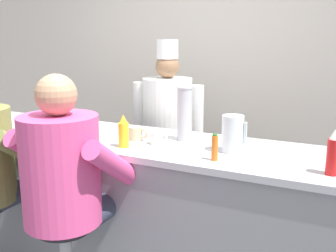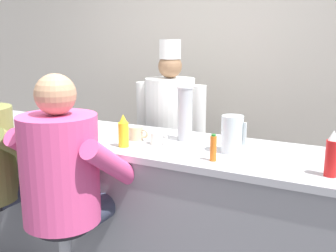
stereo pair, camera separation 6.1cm
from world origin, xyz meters
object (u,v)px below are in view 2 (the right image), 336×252
at_px(water_pitcher_clear, 232,134).
at_px(breakfast_plate, 47,128).
at_px(cup_stack_steel, 185,114).
at_px(ketchup_bottle_red, 332,155).
at_px(hot_sauce_bottle_orange, 213,148).
at_px(cook_in_whites_near, 170,129).
at_px(coffee_mug_white, 157,138).
at_px(mustard_bottle_yellow, 123,132).
at_px(coffee_mug_tan, 137,133).
at_px(diner_seated_pink, 65,173).

bearing_deg(water_pitcher_clear, breakfast_plate, -176.94).
distance_m(breakfast_plate, cup_stack_steel, 1.06).
relative_size(ketchup_bottle_red, breakfast_plate, 1.02).
relative_size(ketchup_bottle_red, hot_sauce_bottle_orange, 1.53).
xyz_separation_m(ketchup_bottle_red, cook_in_whites_near, (-1.36, 0.93, -0.20)).
relative_size(coffee_mug_white, cook_in_whites_near, 0.07).
bearing_deg(mustard_bottle_yellow, coffee_mug_tan, 96.15).
xyz_separation_m(diner_seated_pink, cook_in_whites_near, (-0.00, 1.30, -0.00)).
height_order(ketchup_bottle_red, hot_sauce_bottle_orange, ketchup_bottle_red).
relative_size(ketchup_bottle_red, water_pitcher_clear, 1.04).
bearing_deg(coffee_mug_tan, cup_stack_steel, 26.20).
xyz_separation_m(ketchup_bottle_red, hot_sauce_bottle_orange, (-0.60, -0.04, -0.03)).
relative_size(mustard_bottle_yellow, cup_stack_steel, 0.58).
bearing_deg(breakfast_plate, coffee_mug_tan, 4.97).
xyz_separation_m(coffee_mug_tan, cup_stack_steel, (0.29, 0.14, 0.13)).
height_order(diner_seated_pink, cook_in_whites_near, cook_in_whites_near).
height_order(ketchup_bottle_red, diner_seated_pink, diner_seated_pink).
relative_size(coffee_mug_tan, diner_seated_pink, 0.10).
distance_m(hot_sauce_bottle_orange, cup_stack_steel, 0.48).
relative_size(coffee_mug_white, diner_seated_pink, 0.08).
distance_m(coffee_mug_white, cup_stack_steel, 0.25).
relative_size(coffee_mug_white, cup_stack_steel, 0.34).
relative_size(diner_seated_pink, cook_in_whites_near, 0.89).
relative_size(mustard_bottle_yellow, cook_in_whites_near, 0.12).
xyz_separation_m(water_pitcher_clear, coffee_mug_tan, (-0.65, -0.01, -0.07)).
bearing_deg(diner_seated_pink, cook_in_whites_near, 90.11).
bearing_deg(coffee_mug_tan, hot_sauce_bottle_orange, -17.47).
bearing_deg(hot_sauce_bottle_orange, breakfast_plate, 174.51).
relative_size(ketchup_bottle_red, cook_in_whites_near, 0.14).
distance_m(ketchup_bottle_red, cup_stack_steel, 0.98).
bearing_deg(cook_in_whites_near, hot_sauce_bottle_orange, -51.55).
height_order(mustard_bottle_yellow, coffee_mug_white, mustard_bottle_yellow).
xyz_separation_m(cup_stack_steel, diner_seated_pink, (-0.43, -0.67, -0.27)).
height_order(water_pitcher_clear, breakfast_plate, water_pitcher_clear).
bearing_deg(cook_in_whites_near, water_pitcher_clear, -43.42).
bearing_deg(cup_stack_steel, hot_sauce_bottle_orange, -45.46).
bearing_deg(coffee_mug_tan, mustard_bottle_yellow, -83.85).
xyz_separation_m(hot_sauce_bottle_orange, coffee_mug_white, (-0.44, 0.16, -0.03)).
bearing_deg(cup_stack_steel, diner_seated_pink, -122.82).
bearing_deg(coffee_mug_tan, breakfast_plate, -175.03).
xyz_separation_m(mustard_bottle_yellow, breakfast_plate, (-0.76, 0.12, -0.08)).
xyz_separation_m(water_pitcher_clear, cook_in_whites_near, (-0.80, 0.76, -0.21)).
distance_m(ketchup_bottle_red, diner_seated_pink, 1.43).
distance_m(coffee_mug_tan, cup_stack_steel, 0.35).
distance_m(hot_sauce_bottle_orange, coffee_mug_tan, 0.65).
xyz_separation_m(coffee_mug_white, cook_in_whites_near, (-0.32, 0.80, -0.14)).
xyz_separation_m(mustard_bottle_yellow, coffee_mug_white, (0.15, 0.15, -0.06)).
bearing_deg(hot_sauce_bottle_orange, cup_stack_steel, 134.54).
bearing_deg(diner_seated_pink, mustard_bottle_yellow, 64.60).
height_order(mustard_bottle_yellow, cup_stack_steel, cup_stack_steel).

